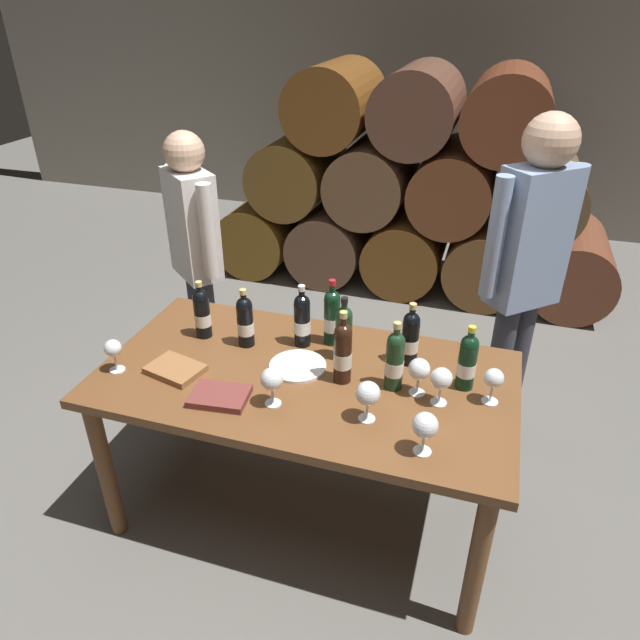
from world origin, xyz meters
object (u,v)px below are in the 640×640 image
wine_bottle_2 (302,319)px  sommelier_presenting (527,265)px  wine_bottle_4 (395,360)px  serving_plate (298,366)px  wine_glass_3 (441,379)px  wine_glass_4 (419,370)px  wine_glass_1 (368,394)px  leather_ledger (220,396)px  wine_glass_0 (425,426)px  dining_table (306,392)px  wine_glass_6 (494,379)px  wine_bottle_6 (344,332)px  wine_bottle_1 (343,352)px  wine_bottle_5 (245,321)px  wine_bottle_7 (467,361)px  wine_bottle_8 (332,316)px  tasting_notebook (175,369)px  wine_glass_5 (113,349)px  wine_bottle_3 (410,338)px  wine_glass_2 (272,380)px  wine_bottle_0 (202,313)px  taster_seated_left (195,248)px

wine_bottle_2 → sommelier_presenting: 1.06m
wine_bottle_4 → serving_plate: size_ratio=1.23×
wine_glass_3 → wine_glass_4: size_ratio=1.00×
wine_glass_1 → leather_ledger: size_ratio=0.75×
wine_glass_0 → wine_glass_1: size_ratio=0.99×
dining_table → wine_glass_4: bearing=1.6°
dining_table → wine_glass_6: 0.76m
wine_glass_3 → serving_plate: 0.61m
wine_bottle_6 → wine_bottle_1: bearing=-75.9°
dining_table → wine_glass_3: wine_glass_3 is taller
dining_table → wine_bottle_5: wine_bottle_5 is taller
wine_bottle_7 → wine_glass_6: 0.13m
wine_bottle_6 → wine_bottle_8: (-0.08, 0.10, 0.01)m
wine_bottle_2 → tasting_notebook: size_ratio=1.32×
wine_glass_1 → wine_bottle_8: bearing=120.2°
wine_bottle_7 → serving_plate: 0.69m
tasting_notebook → wine_glass_5: bearing=-151.9°
wine_bottle_5 → tasting_notebook: wine_bottle_5 is taller
dining_table → wine_bottle_3: bearing=29.4°
wine_glass_2 → dining_table: bearing=75.9°
wine_bottle_7 → leather_ledger: bearing=-157.5°
wine_glass_2 → wine_glass_6: bearing=18.4°
wine_bottle_4 → wine_bottle_2: bearing=156.7°
wine_bottle_0 → wine_glass_3: (1.09, -0.18, -0.01)m
leather_ledger → serving_plate: leather_ledger is taller
wine_bottle_5 → wine_glass_2: size_ratio=1.70×
wine_bottle_6 → wine_bottle_7: wine_bottle_6 is taller
wine_bottle_6 → sommelier_presenting: (0.70, 0.58, 0.16)m
wine_bottle_4 → dining_table: bearing=-175.6°
wine_bottle_3 → wine_glass_4: 0.22m
wine_bottle_8 → wine_glass_0: (0.50, -0.58, -0.02)m
wine_bottle_2 → wine_bottle_8: wine_bottle_8 is taller
wine_bottle_3 → tasting_notebook: wine_bottle_3 is taller
wine_bottle_1 → taster_seated_left: size_ratio=0.21×
wine_bottle_7 → wine_glass_5: 1.42m
wine_bottle_4 → sommelier_presenting: (0.46, 0.72, 0.16)m
dining_table → leather_ledger: leather_ledger is taller
wine_glass_1 → tasting_notebook: size_ratio=0.75×
wine_glass_5 → wine_glass_6: bearing=9.5°
wine_bottle_7 → wine_bottle_8: wine_bottle_8 is taller
dining_table → wine_glass_1: wine_glass_1 is taller
wine_glass_0 → wine_glass_1: (-0.22, 0.11, 0.00)m
wine_bottle_7 → wine_bottle_8: size_ratio=0.89×
wine_glass_3 → leather_ledger: size_ratio=0.72×
wine_bottle_3 → leather_ledger: wine_bottle_3 is taller
wine_glass_6 → taster_seated_left: (-1.61, 0.68, 0.06)m
wine_bottle_3 → tasting_notebook: bearing=-158.1°
wine_glass_2 → wine_glass_5: wine_glass_2 is taller
wine_bottle_7 → wine_glass_1: size_ratio=1.69×
wine_bottle_2 → serving_plate: (0.04, -0.18, -0.12)m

